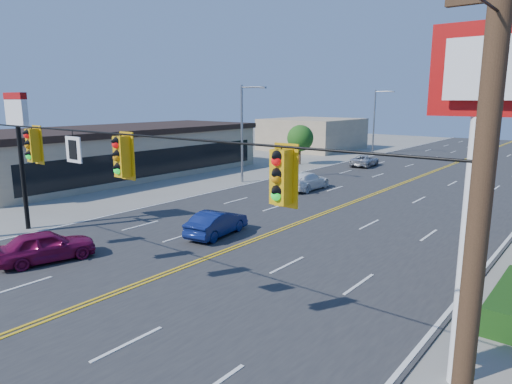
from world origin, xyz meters
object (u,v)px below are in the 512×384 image
Objects in this scene: signal_span at (52,165)px; car_blue at (217,224)px; car_silver at (365,161)px; pizza_hut_sign at (18,132)px; kfc_pylon at (478,137)px; car_magenta at (46,247)px; car_white at (307,182)px.

signal_span reaches higher than car_blue.
pizza_hut_sign is at bearing 77.68° from car_silver.
kfc_pylon is at bearing 113.66° from car_silver.
car_magenta is at bearing 158.23° from signal_span.
signal_span is 37.46m from car_silver.
pizza_hut_sign is at bearing -3.30° from car_magenta.
pizza_hut_sign is (-22.00, 0.00, -0.86)m from kfc_pylon.
car_magenta reaches higher than car_silver.
kfc_pylon is at bearing 129.40° from car_white.
kfc_pylon reaches higher than car_blue.
pizza_hut_sign is 7.67m from car_magenta.
signal_span is 23.24m from car_white.
signal_span is 5.22× the size of car_white.
pizza_hut_sign is (-10.88, 4.00, 0.30)m from signal_span.
pizza_hut_sign reaches higher than car_blue.
car_blue is 0.92× the size of car_silver.
car_blue is 13.39m from car_white.
kfc_pylon reaches higher than car_white.
car_blue is (9.00, 5.29, -4.54)m from pizza_hut_sign.
car_magenta is 34.65m from car_silver.
car_white is at bearing 92.69° from car_silver.
car_white reaches higher than car_silver.
car_blue is (-13.00, 5.29, -5.40)m from kfc_pylon.
pizza_hut_sign is 1.62× the size of car_silver.
kfc_pylon is 22.02m from pizza_hut_sign.
pizza_hut_sign is at bearing 159.81° from signal_span.
car_blue is at bearing -97.75° from car_magenta.
kfc_pylon is 1.82× the size of car_white.
car_white reaches higher than car_blue.
car_magenta is 0.85× the size of car_white.
car_magenta is at bearing 87.82° from car_white.
kfc_pylon reaches higher than car_silver.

